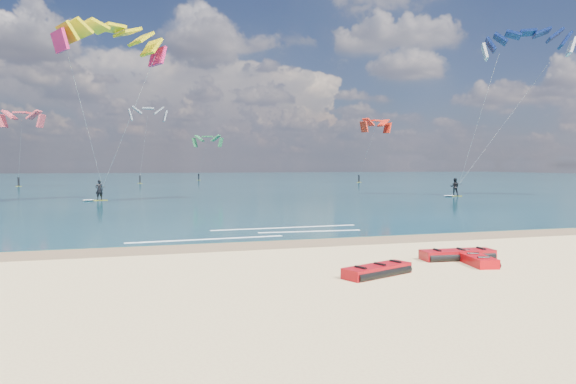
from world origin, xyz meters
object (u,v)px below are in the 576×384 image
object	(u,v)px
packed_kite_mid	(457,259)
packed_kite_right	(474,263)
packed_kite_left	(377,276)
kitesurfer_main	(106,104)
kitesurfer_far	(492,107)

from	to	relation	value
packed_kite_mid	packed_kite_right	world-z (taller)	packed_kite_mid
packed_kite_left	packed_kite_right	distance (m)	4.09
kitesurfer_main	kitesurfer_far	world-z (taller)	kitesurfer_far
packed_kite_left	kitesurfer_far	distance (m)	41.97
kitesurfer_far	packed_kite_left	bearing A→B (deg)	-110.93
packed_kite_mid	kitesurfer_main	xyz separation A→B (m)	(-13.47, 31.82, 8.57)
packed_kite_left	packed_kite_mid	distance (m)	4.24
packed_kite_left	kitesurfer_far	world-z (taller)	kitesurfer_far
packed_kite_right	kitesurfer_far	size ratio (longest dim) A/B	0.13
packed_kite_mid	kitesurfer_far	world-z (taller)	kitesurfer_far
packed_kite_mid	packed_kite_right	bearing A→B (deg)	-78.67
packed_kite_left	kitesurfer_far	xyz separation A→B (m)	(27.44, 30.40, 9.19)
packed_kite_left	kitesurfer_main	bearing A→B (deg)	84.23
kitesurfer_main	kitesurfer_far	size ratio (longest dim) A/B	0.92
packed_kite_mid	packed_kite_right	distance (m)	0.82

